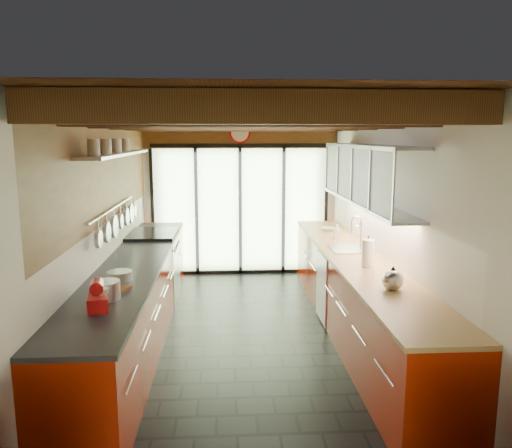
{
  "coord_description": "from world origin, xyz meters",
  "views": [
    {
      "loc": [
        -0.23,
        -5.52,
        2.29
      ],
      "look_at": [
        0.12,
        0.4,
        1.25
      ],
      "focal_mm": 35.0,
      "sensor_mm": 36.0,
      "label": 1
    }
  ],
  "objects_px": {
    "stand_mixer": "(98,297)",
    "kettle": "(393,279)",
    "soap_bottle": "(337,231)",
    "paper_towel": "(368,253)",
    "bowl": "(328,229)"
  },
  "relations": [
    {
      "from": "soap_bottle",
      "to": "bowl",
      "type": "relative_size",
      "value": 0.98
    },
    {
      "from": "kettle",
      "to": "paper_towel",
      "type": "height_order",
      "value": "paper_towel"
    },
    {
      "from": "soap_bottle",
      "to": "bowl",
      "type": "xyz_separation_m",
      "value": [
        0.0,
        0.57,
        -0.07
      ]
    },
    {
      "from": "stand_mixer",
      "to": "kettle",
      "type": "bearing_deg",
      "value": 8.14
    },
    {
      "from": "paper_towel",
      "to": "kettle",
      "type": "bearing_deg",
      "value": -90.0
    },
    {
      "from": "stand_mixer",
      "to": "paper_towel",
      "type": "bearing_deg",
      "value": 24.69
    },
    {
      "from": "kettle",
      "to": "soap_bottle",
      "type": "distance_m",
      "value": 2.3
    },
    {
      "from": "kettle",
      "to": "bowl",
      "type": "distance_m",
      "value": 2.87
    },
    {
      "from": "stand_mixer",
      "to": "kettle",
      "type": "xyz_separation_m",
      "value": [
        2.54,
        0.36,
        0.0
      ]
    },
    {
      "from": "stand_mixer",
      "to": "bowl",
      "type": "xyz_separation_m",
      "value": [
        2.54,
        3.23,
        -0.07
      ]
    },
    {
      "from": "stand_mixer",
      "to": "soap_bottle",
      "type": "distance_m",
      "value": 3.68
    },
    {
      "from": "stand_mixer",
      "to": "kettle",
      "type": "height_order",
      "value": "stand_mixer"
    },
    {
      "from": "stand_mixer",
      "to": "paper_towel",
      "type": "distance_m",
      "value": 2.8
    },
    {
      "from": "paper_towel",
      "to": "soap_bottle",
      "type": "distance_m",
      "value": 1.5
    },
    {
      "from": "kettle",
      "to": "paper_towel",
      "type": "bearing_deg",
      "value": 90.0
    }
  ]
}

